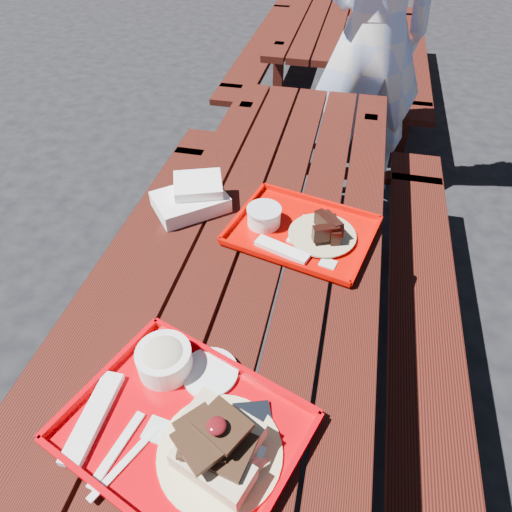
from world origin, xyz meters
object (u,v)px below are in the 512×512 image
picnic_table_near (265,281)px  far_tray (299,229)px  person (374,37)px  picnic_table_far (338,30)px  near_tray (189,415)px

picnic_table_near → far_tray: far_tray is taller
far_tray → person: person is taller
far_tray → person: bearing=83.6°
picnic_table_far → far_tray: (0.10, -2.74, 0.21)m
person → near_tray: bearing=57.3°
picnic_table_far → far_tray: far_tray is taller
near_tray → person: 2.16m
near_tray → person: person is taller
picnic_table_near → near_tray: bearing=-93.6°
picnic_table_near → picnic_table_far: size_ratio=1.00×
near_tray → far_tray: bearing=78.8°
picnic_table_near → person: 1.56m
picnic_table_far → near_tray: near_tray is taller
picnic_table_far → person: person is taller
far_tray → near_tray: bearing=-101.2°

